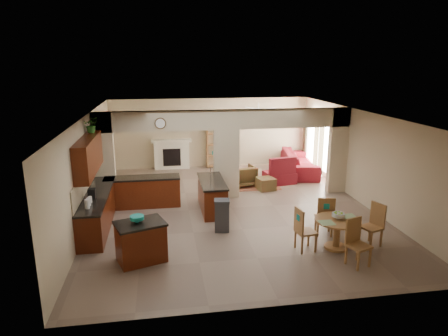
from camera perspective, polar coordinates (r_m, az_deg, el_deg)
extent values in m
plane|color=#756151|center=(11.94, 1.11, -5.70)|extent=(10.00, 10.00, 0.00)
plane|color=white|center=(11.27, 1.18, 7.75)|extent=(10.00, 10.00, 0.00)
plane|color=#BDB08A|center=(16.37, -1.97, 5.04)|extent=(8.00, 0.00, 8.00)
plane|color=#BDB08A|center=(6.92, 8.59, -9.19)|extent=(8.00, 0.00, 8.00)
plane|color=#BDB08A|center=(11.53, -18.83, 0.02)|extent=(0.00, 10.00, 10.00)
plane|color=#BDB08A|center=(12.84, 19.01, 1.47)|extent=(0.00, 10.00, 10.00)
cube|color=#BDB08A|center=(12.44, -16.74, 1.24)|extent=(0.60, 0.25, 2.80)
cube|color=#BDB08A|center=(12.55, 0.33, 0.60)|extent=(0.80, 0.25, 2.20)
cube|color=#BDB08A|center=(13.57, 15.94, 2.41)|extent=(0.60, 0.25, 2.80)
cube|color=#BDB08A|center=(12.28, 0.34, 6.94)|extent=(8.00, 0.25, 0.60)
cube|color=#401307|center=(11.01, -17.53, -5.86)|extent=(0.60, 3.20, 0.86)
cube|color=black|center=(10.86, -17.71, -3.62)|extent=(0.62, 3.22, 0.05)
cube|color=#9B8E69|center=(10.82, -19.31, -2.08)|extent=(0.02, 3.20, 0.55)
cube|color=#401307|center=(12.19, -11.52, -3.44)|extent=(2.20, 0.60, 0.86)
cube|color=black|center=(12.05, -11.63, -1.39)|extent=(2.22, 0.62, 0.05)
cube|color=#401307|center=(10.61, -18.79, 1.67)|extent=(0.35, 2.40, 0.90)
cube|color=#401307|center=(11.62, -1.72, -4.05)|extent=(0.65, 1.80, 0.86)
cube|color=black|center=(11.48, -1.74, -1.90)|extent=(0.70, 1.85, 0.05)
cube|color=silver|center=(10.83, -1.13, -5.55)|extent=(0.58, 0.04, 0.70)
cylinder|color=#4D3619|center=(11.98, -9.08, 6.31)|extent=(0.34, 0.03, 0.34)
cube|color=#9A5538|center=(14.12, 4.40, -2.43)|extent=(1.60, 1.30, 0.01)
cube|color=white|center=(16.26, -7.48, 1.80)|extent=(1.40, 0.28, 1.10)
cube|color=black|center=(16.14, -7.46, 1.51)|extent=(0.70, 0.04, 0.70)
cube|color=white|center=(16.12, -7.55, 3.86)|extent=(1.60, 0.35, 0.10)
cube|color=brown|center=(16.33, -0.66, 3.24)|extent=(1.00, 0.32, 1.80)
cube|color=white|center=(14.88, 14.76, 2.77)|extent=(0.02, 0.90, 1.90)
cube|color=white|center=(16.42, 12.40, 4.02)|extent=(0.02, 0.90, 1.90)
cube|color=white|center=(15.68, 13.49, 2.89)|extent=(0.02, 0.70, 2.10)
cube|color=#3C1C18|center=(14.33, 15.56, 2.26)|extent=(0.10, 0.28, 2.30)
cube|color=#3C1C18|center=(15.40, 13.74, 3.24)|extent=(0.10, 0.28, 2.30)
cube|color=#3C1C18|center=(15.86, 13.05, 3.61)|extent=(0.10, 0.28, 2.30)
cube|color=#3C1C18|center=(16.95, 11.54, 4.40)|extent=(0.10, 0.28, 2.30)
cylinder|color=white|center=(14.52, 4.94, 8.36)|extent=(1.00, 1.00, 0.10)
cube|color=#401307|center=(8.96, -11.78, -10.41)|extent=(1.14, 0.96, 0.84)
cube|color=black|center=(8.78, -11.93, -7.78)|extent=(1.21, 1.02, 0.05)
cylinder|color=#148C83|center=(8.79, -12.32, -7.12)|extent=(0.30, 0.30, 0.14)
cube|color=#2E2E31|center=(10.25, -0.31, -6.96)|extent=(0.40, 0.36, 0.77)
cylinder|color=brown|center=(9.57, 15.96, -7.20)|extent=(1.05, 1.05, 0.04)
cylinder|color=brown|center=(9.70, 15.81, -9.05)|extent=(0.15, 0.15, 0.68)
cylinder|color=brown|center=(9.84, 15.68, -10.81)|extent=(0.53, 0.53, 0.06)
cylinder|color=#7CC129|center=(9.59, 16.01, -6.54)|extent=(0.29, 0.29, 0.16)
imported|color=maroon|center=(15.84, 10.71, 0.82)|extent=(3.00, 1.59, 0.83)
cube|color=maroon|center=(14.44, 7.92, -1.33)|extent=(1.15, 1.02, 0.40)
imported|color=maroon|center=(13.99, 2.83, -1.09)|extent=(0.89, 0.91, 0.71)
cube|color=maroon|center=(13.62, 5.98, -2.25)|extent=(0.65, 0.65, 0.41)
imported|color=#175316|center=(11.26, -18.43, 5.87)|extent=(0.44, 0.40, 0.42)
cube|color=brown|center=(10.34, 14.10, -6.86)|extent=(0.50, 0.50, 0.05)
cube|color=brown|center=(10.61, 14.77, -7.67)|extent=(0.04, 0.04, 0.44)
cube|color=brown|center=(10.55, 12.94, -7.68)|extent=(0.04, 0.04, 0.44)
cube|color=brown|center=(10.30, 15.12, -8.39)|extent=(0.04, 0.04, 0.44)
cube|color=brown|center=(10.24, 13.24, -8.41)|extent=(0.04, 0.04, 0.44)
cube|color=brown|center=(10.06, 14.40, -5.67)|extent=(0.42, 0.13, 0.55)
cube|color=#148C83|center=(10.01, 14.45, -5.34)|extent=(0.14, 0.04, 0.14)
cube|color=brown|center=(10.05, 20.27, -7.99)|extent=(0.54, 0.54, 0.05)
cube|color=brown|center=(10.12, 18.78, -9.11)|extent=(0.04, 0.04, 0.44)
cube|color=brown|center=(9.92, 20.24, -9.75)|extent=(0.04, 0.04, 0.44)
cube|color=brown|center=(10.36, 20.07, -8.66)|extent=(0.04, 0.04, 0.44)
cube|color=brown|center=(10.17, 21.52, -9.27)|extent=(0.04, 0.04, 0.44)
cube|color=brown|center=(10.09, 21.14, -6.17)|extent=(0.18, 0.41, 0.55)
cube|color=#148C83|center=(10.08, 21.27, -5.77)|extent=(0.06, 0.14, 0.14)
cube|color=brown|center=(9.02, 18.70, -10.52)|extent=(0.54, 0.54, 0.05)
cube|color=brown|center=(8.91, 18.63, -12.51)|extent=(0.04, 0.04, 0.44)
cube|color=brown|center=(9.14, 20.11, -11.91)|extent=(0.04, 0.04, 0.44)
cube|color=brown|center=(9.11, 17.04, -11.74)|extent=(0.04, 0.04, 0.44)
cube|color=brown|center=(9.34, 18.52, -11.18)|extent=(0.04, 0.04, 0.44)
cube|color=brown|center=(9.02, 17.97, -8.38)|extent=(0.41, 0.18, 0.55)
cube|color=#148C83|center=(9.01, 17.88, -7.92)|extent=(0.14, 0.06, 0.14)
cube|color=brown|center=(9.41, 11.62, -8.93)|extent=(0.47, 0.47, 0.05)
cube|color=brown|center=(9.45, 12.96, -10.44)|extent=(0.04, 0.04, 0.44)
cube|color=brown|center=(9.72, 11.97, -9.65)|extent=(0.04, 0.04, 0.44)
cube|color=brown|center=(9.30, 11.10, -10.77)|extent=(0.04, 0.04, 0.44)
cube|color=brown|center=(9.57, 10.15, -9.95)|extent=(0.04, 0.04, 0.44)
cube|color=brown|center=(9.21, 10.66, -7.39)|extent=(0.10, 0.42, 0.55)
cube|color=#148C83|center=(9.17, 10.54, -7.00)|extent=(0.03, 0.14, 0.14)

